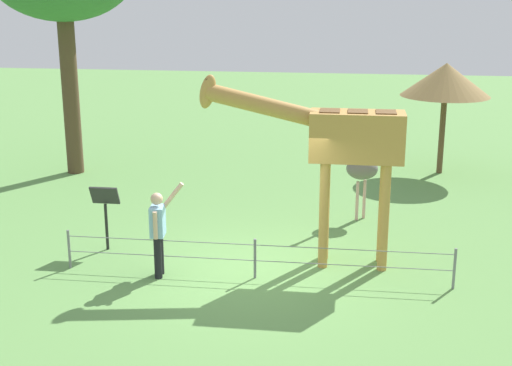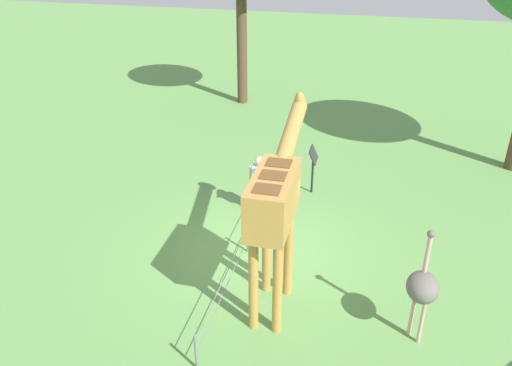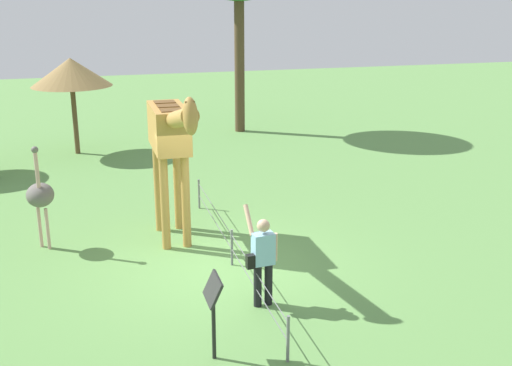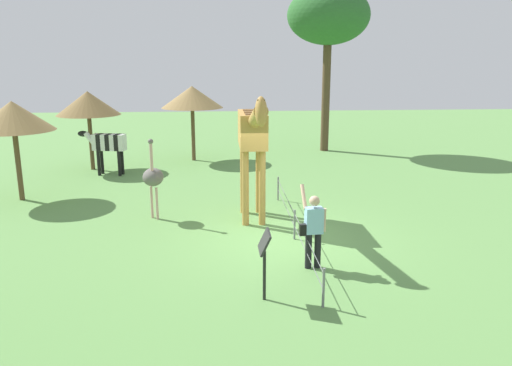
{
  "view_description": "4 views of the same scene",
  "coord_description": "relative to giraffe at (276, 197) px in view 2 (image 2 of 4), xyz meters",
  "views": [
    {
      "loc": [
        -1.61,
        12.0,
        5.17
      ],
      "look_at": [
        0.1,
        -0.67,
        1.54
      ],
      "focal_mm": 49.69,
      "sensor_mm": 36.0,
      "label": 1
    },
    {
      "loc": [
        -9.44,
        -2.23,
        6.98
      ],
      "look_at": [
        0.74,
        0.21,
        1.39
      ],
      "focal_mm": 36.5,
      "sensor_mm": 36.0,
      "label": 2
    },
    {
      "loc": [
        11.06,
        -2.37,
        5.23
      ],
      "look_at": [
        0.69,
        0.53,
        1.89
      ],
      "focal_mm": 43.74,
      "sensor_mm": 36.0,
      "label": 3
    },
    {
      "loc": [
        11.7,
        -1.58,
        4.37
      ],
      "look_at": [
        0.16,
        -0.73,
        1.48
      ],
      "focal_mm": 35.77,
      "sensor_mm": 36.0,
      "label": 4
    }
  ],
  "objects": [
    {
      "name": "visitor",
      "position": [
        3.16,
        1.04,
        -1.43
      ],
      "size": [
        0.59,
        0.58,
        1.74
      ],
      "color": "black",
      "rests_on": "ground_plane"
    },
    {
      "name": "ground_plane",
      "position": [
        1.43,
        0.69,
        -2.34
      ],
      "size": [
        60.0,
        60.0,
        0.0
      ],
      "primitive_type": "plane",
      "color": "#60934C"
    },
    {
      "name": "info_sign",
      "position": [
        4.55,
        -0.11,
        -1.39
      ],
      "size": [
        0.56,
        0.21,
        1.32
      ],
      "color": "black",
      "rests_on": "ground_plane"
    },
    {
      "name": "giraffe",
      "position": [
        0.0,
        0.0,
        0.0
      ],
      "size": [
        3.8,
        0.7,
        3.58
      ],
      "color": "#BC8942",
      "rests_on": "ground_plane"
    },
    {
      "name": "wire_fence",
      "position": [
        1.43,
        0.91,
        -1.93
      ],
      "size": [
        7.05,
        0.05,
        0.75
      ],
      "color": "slate",
      "rests_on": "ground_plane"
    },
    {
      "name": "ostrich",
      "position": [
        -0.48,
        -2.69,
        -1.16
      ],
      "size": [
        0.7,
        0.56,
        2.25
      ],
      "color": "#CC9E93",
      "rests_on": "ground_plane"
    }
  ]
}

